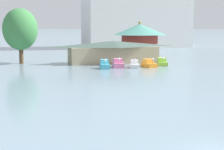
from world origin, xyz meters
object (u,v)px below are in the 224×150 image
(pedal_boat_orange, at_px, (149,64))
(background_building_block, at_px, (136,4))
(pedal_boat_pink, at_px, (118,64))
(pedal_boat_white, at_px, (134,65))
(boathouse, at_px, (113,51))
(shoreline_tree_tall_left, at_px, (20,29))
(pedal_boat_lime, at_px, (162,62))
(pedal_boat_cyan, at_px, (105,65))
(green_roof_pavilion, at_px, (140,37))

(pedal_boat_orange, height_order, background_building_block, background_building_block)
(pedal_boat_pink, height_order, pedal_boat_orange, pedal_boat_pink)
(pedal_boat_white, bearing_deg, boathouse, -153.18)
(pedal_boat_orange, relative_size, background_building_block, 0.09)
(pedal_boat_orange, xyz_separation_m, background_building_block, (16.51, 51.64, 13.61))
(pedal_boat_white, relative_size, shoreline_tree_tall_left, 0.32)
(pedal_boat_pink, height_order, pedal_boat_lime, pedal_boat_pink)
(pedal_boat_white, relative_size, boathouse, 0.18)
(pedal_boat_cyan, distance_m, shoreline_tree_tall_left, 18.14)
(pedal_boat_orange, distance_m, boathouse, 9.19)
(pedal_boat_pink, xyz_separation_m, boathouse, (1.21, 7.12, 1.56))
(background_building_block, bearing_deg, pedal_boat_orange, -107.73)
(boathouse, height_order, green_roof_pavilion, green_roof_pavilion)
(boathouse, height_order, shoreline_tree_tall_left, shoreline_tree_tall_left)
(pedal_boat_lime, bearing_deg, green_roof_pavilion, -174.20)
(pedal_boat_lime, bearing_deg, background_building_block, 179.46)
(pedal_boat_pink, bearing_deg, pedal_boat_lime, 102.93)
(pedal_boat_pink, relative_size, background_building_block, 0.09)
(green_roof_pavilion, relative_size, shoreline_tree_tall_left, 1.20)
(pedal_boat_orange, bearing_deg, pedal_boat_cyan, -97.94)
(pedal_boat_lime, distance_m, background_building_block, 53.56)
(pedal_boat_cyan, xyz_separation_m, pedal_boat_white, (5.17, 0.05, -0.11))
(boathouse, bearing_deg, shoreline_tree_tall_left, 168.99)
(pedal_boat_orange, bearing_deg, pedal_boat_lime, 109.20)
(pedal_boat_cyan, relative_size, green_roof_pavilion, 0.21)
(pedal_boat_lime, bearing_deg, boathouse, -118.50)
(pedal_boat_pink, bearing_deg, boathouse, 179.49)
(pedal_boat_orange, relative_size, shoreline_tree_tall_left, 0.31)
(pedal_boat_white, relative_size, green_roof_pavilion, 0.27)
(shoreline_tree_tall_left, bearing_deg, pedal_boat_cyan, -41.24)
(green_roof_pavilion, bearing_deg, pedal_boat_white, -113.05)
(shoreline_tree_tall_left, xyz_separation_m, background_building_block, (37.18, 40.22, 7.88))
(pedal_boat_pink, relative_size, pedal_boat_white, 0.96)
(green_roof_pavilion, height_order, background_building_block, background_building_block)
(background_building_block, bearing_deg, pedal_boat_white, -110.31)
(pedal_boat_lime, distance_m, green_roof_pavilion, 19.15)
(pedal_boat_orange, relative_size, pedal_boat_lime, 1.09)
(pedal_boat_cyan, bearing_deg, pedal_boat_orange, 97.32)
(pedal_boat_pink, xyz_separation_m, pedal_boat_orange, (5.12, -1.04, -0.04))
(boathouse, distance_m, background_building_block, 49.52)
(boathouse, bearing_deg, green_roof_pavilion, 50.48)
(green_roof_pavilion, xyz_separation_m, shoreline_tree_tall_left, (-26.64, -8.71, 1.91))
(boathouse, xyz_separation_m, shoreline_tree_tall_left, (-16.76, 3.26, 4.13))
(pedal_boat_white, xyz_separation_m, pedal_boat_lime, (5.71, 1.47, 0.04))
(pedal_boat_pink, distance_m, green_roof_pavilion, 22.40)
(pedal_boat_white, bearing_deg, pedal_boat_orange, 104.65)
(pedal_boat_white, xyz_separation_m, pedal_boat_orange, (2.55, -0.11, 0.06))
(pedal_boat_cyan, height_order, boathouse, boathouse)
(pedal_boat_cyan, xyz_separation_m, boathouse, (3.81, 8.09, 1.55))
(boathouse, bearing_deg, pedal_boat_orange, -64.39)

